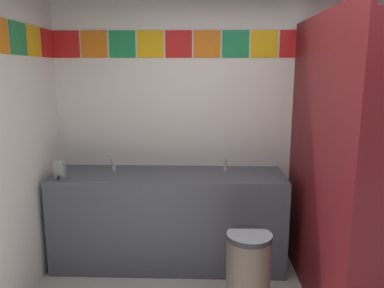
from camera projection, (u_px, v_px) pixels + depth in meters
wall_back at (247, 110)px, 3.64m from camera, size 3.74×0.09×2.88m
vanity_counter at (169, 218)px, 3.53m from camera, size 2.13×0.59×0.89m
faucet_left at (113, 165)px, 3.53m from camera, size 0.04×0.10×0.14m
faucet_right at (225, 166)px, 3.50m from camera, size 0.04×0.10×0.14m
soap_dispenser at (60, 169)px, 3.28m from camera, size 0.09×0.09×0.16m
stall_divider at (349, 173)px, 2.61m from camera, size 0.92×1.58×2.25m
toilet at (353, 241)px, 3.37m from camera, size 0.39×0.49×0.74m
trash_bin at (248, 276)px, 2.75m from camera, size 0.33×0.33×0.67m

